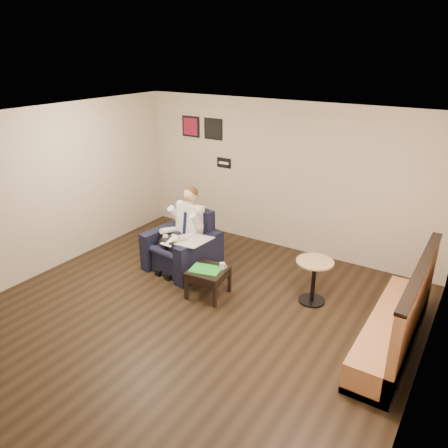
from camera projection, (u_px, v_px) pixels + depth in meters
The scene contains 18 objects.
ground at pixel (189, 319), 6.32m from camera, with size 6.00×6.00×0.00m, color black.
wall_back at pixel (283, 177), 8.14m from camera, with size 6.00×0.02×2.80m, color beige.
wall_left at pixel (42, 192), 7.28m from camera, with size 0.02×6.00×2.80m, color beige.
wall_right at pixel (429, 294), 4.30m from camera, with size 0.02×6.00×2.80m, color beige.
ceiling at pixel (182, 123), 5.26m from camera, with size 6.00×6.00×0.02m, color white.
seating_sign at pixel (224, 163), 8.73m from camera, with size 0.32×0.02×0.20m, color black.
art_print_left at pixel (191, 126), 8.89m from camera, with size 0.42×0.03×0.42m, color maroon.
art_print_right at pixel (213, 129), 8.61m from camera, with size 0.42×0.03×0.42m, color black.
armchair at pixel (182, 242), 7.59m from camera, with size 1.04×1.04×1.01m, color black.
seated_man at pixel (176, 235), 7.42m from camera, with size 0.66×0.99×1.38m, color silver, non-canonical shape.
lap_papers at pixel (171, 240), 7.37m from camera, with size 0.23×0.33×0.01m, color white.
newspaper at pixel (195, 241), 7.19m from camera, with size 0.44×0.55×0.01m, color silver.
side_table at pixel (208, 282), 6.84m from camera, with size 0.56×0.56×0.46m, color black.
green_folder at pixel (206, 269), 6.75m from camera, with size 0.46×0.33×0.01m, color green.
coffee_mug at pixel (222, 266), 6.76m from camera, with size 0.08×0.08×0.10m, color white.
smartphone at pixel (216, 266), 6.86m from camera, with size 0.14×0.07×0.01m, color black.
banquette at pixel (396, 306), 5.53m from camera, with size 0.57×2.38×1.21m, color #AF6E43.
cafe_table at pixel (313, 281), 6.63m from camera, with size 0.56×0.56×0.70m, color tan.
Camera 1 is at (3.29, -4.23, 3.66)m, focal length 35.00 mm.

